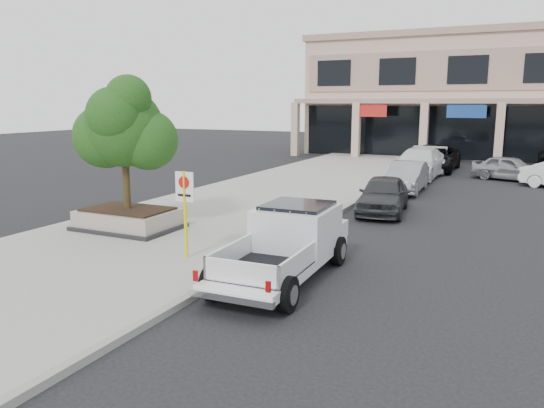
{
  "coord_description": "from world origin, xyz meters",
  "views": [
    {
      "loc": [
        4.7,
        -12.09,
        4.19
      ],
      "look_at": [
        -1.81,
        1.5,
        1.3
      ],
      "focal_mm": 35.0,
      "sensor_mm": 36.0,
      "label": 1
    }
  ],
  "objects_px": {
    "planter_tree": "(130,128)",
    "lot_car_a": "(510,168)",
    "curb_car_a": "(383,195)",
    "planter": "(128,219)",
    "pickup_truck": "(282,245)",
    "no_parking_sign": "(185,203)",
    "curb_car_d": "(433,158)",
    "curb_car_c": "(419,163)",
    "curb_car_b": "(406,177)"
  },
  "relations": [
    {
      "from": "planter_tree",
      "to": "lot_car_a",
      "type": "height_order",
      "value": "planter_tree"
    },
    {
      "from": "planter_tree",
      "to": "curb_car_a",
      "type": "bearing_deg",
      "value": 45.36
    },
    {
      "from": "planter",
      "to": "pickup_truck",
      "type": "distance_m",
      "value": 6.76
    },
    {
      "from": "planter_tree",
      "to": "no_parking_sign",
      "type": "relative_size",
      "value": 1.74
    },
    {
      "from": "planter",
      "to": "curb_car_d",
      "type": "xyz_separation_m",
      "value": [
        6.33,
        20.8,
        0.33
      ]
    },
    {
      "from": "pickup_truck",
      "to": "curb_car_d",
      "type": "xyz_separation_m",
      "value": [
        -0.1,
        22.86,
        -0.04
      ]
    },
    {
      "from": "planter",
      "to": "planter_tree",
      "type": "distance_m",
      "value": 2.95
    },
    {
      "from": "no_parking_sign",
      "to": "curb_car_a",
      "type": "bearing_deg",
      "value": 70.38
    },
    {
      "from": "pickup_truck",
      "to": "no_parking_sign",
      "type": "bearing_deg",
      "value": 175.25
    },
    {
      "from": "planter_tree",
      "to": "curb_car_c",
      "type": "height_order",
      "value": "planter_tree"
    },
    {
      "from": "curb_car_c",
      "to": "lot_car_a",
      "type": "height_order",
      "value": "curb_car_c"
    },
    {
      "from": "pickup_truck",
      "to": "curb_car_c",
      "type": "xyz_separation_m",
      "value": [
        -0.32,
        19.24,
        -0.02
      ]
    },
    {
      "from": "no_parking_sign",
      "to": "curb_car_d",
      "type": "distance_m",
      "value": 22.89
    },
    {
      "from": "no_parking_sign",
      "to": "pickup_truck",
      "type": "bearing_deg",
      "value": -3.0
    },
    {
      "from": "no_parking_sign",
      "to": "curb_car_c",
      "type": "relative_size",
      "value": 0.4
    },
    {
      "from": "curb_car_d",
      "to": "lot_car_a",
      "type": "distance_m",
      "value": 5.08
    },
    {
      "from": "planter_tree",
      "to": "no_parking_sign",
      "type": "bearing_deg",
      "value": -30.86
    },
    {
      "from": "no_parking_sign",
      "to": "pickup_truck",
      "type": "relative_size",
      "value": 0.43
    },
    {
      "from": "lot_car_a",
      "to": "curb_car_b",
      "type": "bearing_deg",
      "value": 162.25
    },
    {
      "from": "no_parking_sign",
      "to": "lot_car_a",
      "type": "height_order",
      "value": "no_parking_sign"
    },
    {
      "from": "planter_tree",
      "to": "curb_car_a",
      "type": "height_order",
      "value": "planter_tree"
    },
    {
      "from": "planter_tree",
      "to": "curb_car_d",
      "type": "bearing_deg",
      "value": 73.29
    },
    {
      "from": "curb_car_a",
      "to": "curb_car_d",
      "type": "xyz_separation_m",
      "value": [
        -0.34,
        14.03,
        0.09
      ]
    },
    {
      "from": "curb_car_c",
      "to": "planter_tree",
      "type": "bearing_deg",
      "value": -106.01
    },
    {
      "from": "pickup_truck",
      "to": "curb_car_a",
      "type": "height_order",
      "value": "pickup_truck"
    },
    {
      "from": "planter",
      "to": "curb_car_c",
      "type": "distance_m",
      "value": 18.24
    },
    {
      "from": "curb_car_b",
      "to": "lot_car_a",
      "type": "distance_m",
      "value": 7.58
    },
    {
      "from": "curb_car_b",
      "to": "lot_car_a",
      "type": "height_order",
      "value": "curb_car_b"
    },
    {
      "from": "curb_car_a",
      "to": "lot_car_a",
      "type": "xyz_separation_m",
      "value": [
        4.1,
        11.56,
        -0.04
      ]
    },
    {
      "from": "planter_tree",
      "to": "lot_car_a",
      "type": "relative_size",
      "value": 1.01
    },
    {
      "from": "curb_car_d",
      "to": "curb_car_b",
      "type": "bearing_deg",
      "value": -88.72
    },
    {
      "from": "planter",
      "to": "pickup_truck",
      "type": "height_order",
      "value": "pickup_truck"
    },
    {
      "from": "planter",
      "to": "curb_car_d",
      "type": "relative_size",
      "value": 0.55
    },
    {
      "from": "pickup_truck",
      "to": "lot_car_a",
      "type": "relative_size",
      "value": 1.37
    },
    {
      "from": "curb_car_b",
      "to": "curb_car_c",
      "type": "height_order",
      "value": "curb_car_c"
    },
    {
      "from": "curb_car_a",
      "to": "curb_car_b",
      "type": "distance_m",
      "value": 5.34
    },
    {
      "from": "planter",
      "to": "lot_car_a",
      "type": "distance_m",
      "value": 21.27
    },
    {
      "from": "planter_tree",
      "to": "curb_car_d",
      "type": "distance_m",
      "value": 21.72
    },
    {
      "from": "curb_car_c",
      "to": "curb_car_d",
      "type": "xyz_separation_m",
      "value": [
        0.23,
        3.62,
        -0.02
      ]
    },
    {
      "from": "no_parking_sign",
      "to": "pickup_truck",
      "type": "xyz_separation_m",
      "value": [
        2.85,
        -0.15,
        -0.78
      ]
    },
    {
      "from": "planter",
      "to": "pickup_truck",
      "type": "relative_size",
      "value": 0.59
    },
    {
      "from": "curb_car_a",
      "to": "curb_car_d",
      "type": "bearing_deg",
      "value": 84.54
    },
    {
      "from": "planter_tree",
      "to": "lot_car_a",
      "type": "bearing_deg",
      "value": 59.66
    },
    {
      "from": "planter",
      "to": "planter_tree",
      "type": "relative_size",
      "value": 0.8
    },
    {
      "from": "pickup_truck",
      "to": "curb_car_b",
      "type": "relative_size",
      "value": 1.26
    },
    {
      "from": "no_parking_sign",
      "to": "planter",
      "type": "bearing_deg",
      "value": 151.98
    },
    {
      "from": "planter_tree",
      "to": "no_parking_sign",
      "type": "height_order",
      "value": "planter_tree"
    },
    {
      "from": "pickup_truck",
      "to": "lot_car_a",
      "type": "xyz_separation_m",
      "value": [
        4.35,
        20.39,
        -0.18
      ]
    },
    {
      "from": "no_parking_sign",
      "to": "planter_tree",
      "type": "bearing_deg",
      "value": 149.14
    },
    {
      "from": "pickup_truck",
      "to": "lot_car_a",
      "type": "height_order",
      "value": "pickup_truck"
    }
  ]
}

